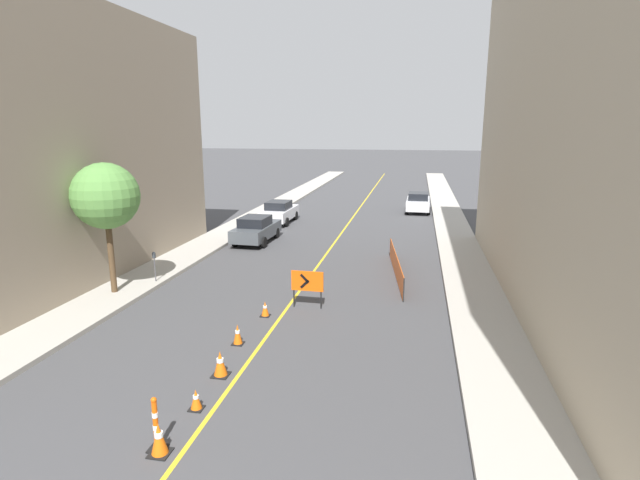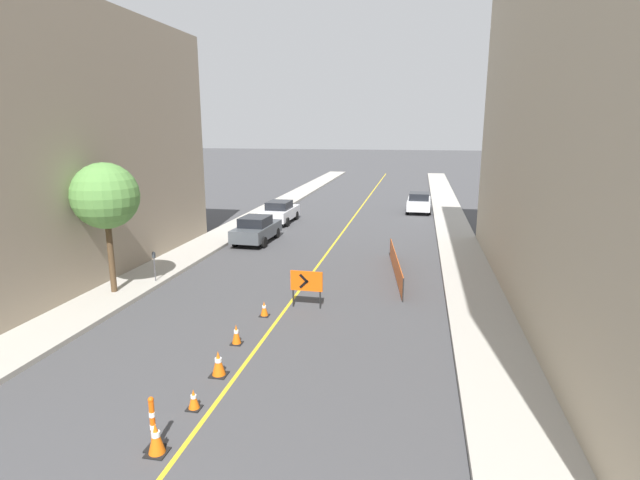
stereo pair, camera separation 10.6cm
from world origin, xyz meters
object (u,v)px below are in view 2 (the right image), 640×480
(traffic_cone_second, at_px, (156,438))
(traffic_cone_farthest, at_px, (264,309))
(parked_car_curb_far, at_px, (419,202))
(delineator_post_front, at_px, (153,427))
(traffic_cone_fifth, at_px, (236,334))
(parked_car_curb_near, at_px, (256,229))
(street_tree_left_near, at_px, (105,196))
(traffic_cone_third, at_px, (194,399))
(arrow_barricade_primary, at_px, (306,282))
(parking_meter_near_curb, at_px, (154,260))
(traffic_cone_fourth, at_px, (218,363))
(parked_car_curb_mid, at_px, (280,212))

(traffic_cone_second, xyz_separation_m, traffic_cone_farthest, (-0.13, 8.00, -0.08))
(parked_car_curb_far, bearing_deg, delineator_post_front, -98.62)
(traffic_cone_fifth, distance_m, parked_car_curb_near, 14.38)
(street_tree_left_near, bearing_deg, traffic_cone_third, -46.47)
(arrow_barricade_primary, distance_m, parking_meter_near_curb, 7.27)
(traffic_cone_fourth, bearing_deg, parked_car_curb_far, 79.49)
(traffic_cone_farthest, xyz_separation_m, parked_car_curb_near, (-4.04, 11.36, 0.52))
(traffic_cone_fifth, bearing_deg, arrow_barricade_primary, 67.90)
(traffic_cone_farthest, relative_size, parked_car_curb_far, 0.13)
(parked_car_curb_far, bearing_deg, traffic_cone_fifth, -100.82)
(traffic_cone_fourth, bearing_deg, delineator_post_front, -91.58)
(arrow_barricade_primary, height_order, parked_car_curb_mid, parked_car_curb_mid)
(delineator_post_front, bearing_deg, traffic_cone_farthest, 90.05)
(traffic_cone_second, height_order, street_tree_left_near, street_tree_left_near)
(parked_car_curb_far, relative_size, parking_meter_near_curb, 3.27)
(arrow_barricade_primary, bearing_deg, parking_meter_near_curb, 169.58)
(traffic_cone_fifth, height_order, parked_car_curb_mid, parked_car_curb_mid)
(parking_meter_near_curb, bearing_deg, arrow_barricade_primary, -11.76)
(parked_car_curb_far, xyz_separation_m, parking_meter_near_curb, (-11.24, -21.64, 0.31))
(traffic_cone_farthest, height_order, arrow_barricade_primary, arrow_barricade_primary)
(parked_car_curb_far, distance_m, parking_meter_near_curb, 24.39)
(traffic_cone_second, xyz_separation_m, parked_car_curb_far, (5.31, 32.28, 0.44))
(arrow_barricade_primary, xyz_separation_m, parked_car_curb_near, (-5.36, 10.20, -0.21))
(arrow_barricade_primary, height_order, parking_meter_near_curb, parking_meter_near_curb)
(parked_car_curb_near, bearing_deg, traffic_cone_fourth, -73.22)
(traffic_cone_third, distance_m, parked_car_curb_near, 18.11)
(traffic_cone_second, distance_m, parked_car_curb_mid, 26.02)
(traffic_cone_second, xyz_separation_m, street_tree_left_near, (-6.86, 9.00, 3.74))
(delineator_post_front, bearing_deg, traffic_cone_second, -45.20)
(traffic_cone_second, distance_m, traffic_cone_fourth, 3.47)
(traffic_cone_fifth, xyz_separation_m, parked_car_curb_far, (5.59, 26.76, 0.47))
(traffic_cone_fifth, height_order, delineator_post_front, delineator_post_front)
(parked_car_curb_near, xyz_separation_m, street_tree_left_near, (-2.69, -10.36, 3.30))
(traffic_cone_farthest, distance_m, parked_car_curb_mid, 18.17)
(parked_car_curb_far, bearing_deg, parked_car_curb_near, -125.29)
(street_tree_left_near, bearing_deg, traffic_cone_fifth, -27.85)
(parking_meter_near_curb, bearing_deg, traffic_cone_fourth, -50.60)
(traffic_cone_farthest, relative_size, parked_car_curb_mid, 0.13)
(parked_car_curb_far, bearing_deg, traffic_cone_second, -98.37)
(traffic_cone_fifth, height_order, parked_car_curb_near, parked_car_curb_near)
(traffic_cone_farthest, bearing_deg, traffic_cone_second, -89.05)
(traffic_cone_fifth, distance_m, parking_meter_near_curb, 7.66)
(traffic_cone_fourth, height_order, traffic_cone_fifth, traffic_cone_fourth)
(delineator_post_front, xyz_separation_m, parked_car_curb_far, (5.44, 32.15, 0.26))
(traffic_cone_fourth, height_order, parked_car_curb_near, parked_car_curb_near)
(parked_car_curb_near, xyz_separation_m, parked_car_curb_mid, (-0.30, 6.27, 0.00))
(traffic_cone_second, relative_size, arrow_barricade_primary, 0.50)
(traffic_cone_third, height_order, street_tree_left_near, street_tree_left_near)
(traffic_cone_fifth, distance_m, parked_car_curb_mid, 20.55)
(traffic_cone_fourth, distance_m, parked_car_curb_near, 16.43)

